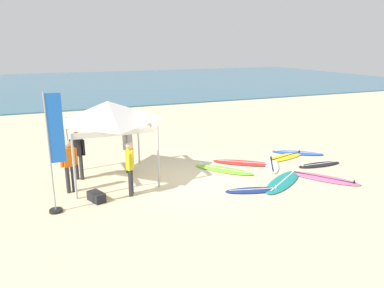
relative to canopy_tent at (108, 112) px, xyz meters
name	(u,v)px	position (x,y,z in m)	size (l,w,h in m)	color
ground_plane	(186,179)	(2.41, -1.03, -2.39)	(80.00, 80.00, 0.00)	beige
sea	(83,84)	(2.41, 32.38, -2.34)	(80.00, 36.00, 0.10)	#386B84
canopy_tent	(108,112)	(0.00, 0.00, 0.00)	(2.75, 2.75, 2.75)	#B7B7BC
surfboard_white	(272,165)	(6.01, -0.95, -2.35)	(1.44, 1.91, 0.19)	white
surfboard_lime	(223,170)	(4.02, -0.70, -2.35)	(1.99, 2.21, 0.19)	#7AD12D
surfboard_pink	(323,178)	(6.87, -2.84, -2.35)	(1.95, 2.39, 0.19)	pink
surfboard_teal	(283,182)	(5.35, -2.57, -2.35)	(2.55, 2.04, 0.19)	#19847F
surfboard_yellow	(286,157)	(7.16, -0.25, -2.35)	(2.32, 1.19, 0.19)	yellow
surfboard_red	(243,163)	(5.10, -0.27, -2.35)	(2.30, 1.90, 0.19)	red
surfboard_black	(319,165)	(7.74, -1.60, -2.35)	(1.90, 0.58, 0.19)	black
surfboard_blue	(297,153)	(7.97, 0.03, -2.35)	(2.11, 1.74, 0.19)	blue
surfboard_navy	(253,190)	(4.01, -2.85, -2.35)	(1.91, 0.94, 0.19)	navy
person_yellow	(130,165)	(0.31, -1.65, -1.40)	(0.33, 0.52, 1.71)	#2D2D33
person_orange	(69,163)	(-1.41, -0.69, -1.40)	(0.53, 0.31, 1.71)	#2D2D33
person_black	(78,152)	(-1.05, 0.39, -1.40)	(0.49, 0.37, 1.71)	#2D2D33
person_grey	(128,146)	(0.72, 0.52, -1.40)	(0.40, 0.45, 1.71)	#2D2D33
banner_flag	(55,158)	(-1.83, -2.03, -0.81)	(0.60, 0.36, 3.40)	#99999E
gear_bag_near_tent	(96,197)	(-0.78, -1.70, -2.25)	(0.60, 0.32, 0.28)	#232328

